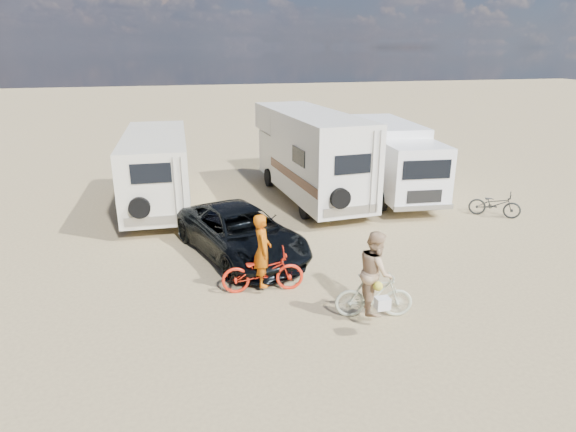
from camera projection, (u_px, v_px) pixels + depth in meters
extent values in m
plane|color=tan|center=(367.00, 269.00, 13.08)|extent=(140.00, 140.00, 0.00)
imported|color=black|center=(241.00, 233.00, 13.78)|extent=(3.62, 5.36, 1.36)
imported|color=red|center=(263.00, 271.00, 11.76)|extent=(2.04, 0.89, 1.04)
imported|color=#B7C0A1|center=(374.00, 296.00, 10.63)|extent=(1.76, 0.87, 1.02)
imported|color=#BF5709|center=(262.00, 257.00, 11.64)|extent=(0.49, 0.69, 1.79)
imported|color=tan|center=(375.00, 279.00, 10.50)|extent=(0.88, 1.02, 1.82)
imported|color=black|center=(495.00, 204.00, 17.04)|extent=(1.73, 1.50, 0.90)
cube|color=#28607B|center=(268.00, 249.00, 13.83)|extent=(0.68, 0.59, 0.45)
cube|color=olive|center=(324.00, 217.00, 16.57)|extent=(0.55, 0.55, 0.33)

